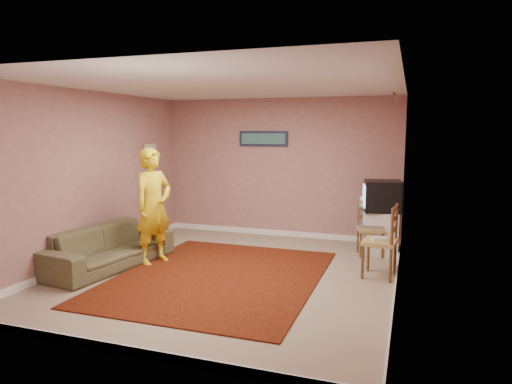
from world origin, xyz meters
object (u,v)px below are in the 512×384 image
(crt_tv, at_px, (382,196))
(person, at_px, (154,206))
(chair_a, at_px, (371,222))
(sofa, at_px, (109,247))
(tv_cabinet, at_px, (381,233))
(chair_b, at_px, (380,233))

(crt_tv, height_order, person, person)
(chair_a, distance_m, sofa, 4.06)
(sofa, bearing_deg, crt_tv, -53.12)
(tv_cabinet, bearing_deg, chair_b, -87.67)
(crt_tv, height_order, sofa, crt_tv)
(crt_tv, xyz_separation_m, chair_b, (0.06, -1.23, -0.34))
(chair_a, xyz_separation_m, sofa, (-3.59, -1.89, -0.24))
(sofa, xyz_separation_m, person, (0.52, 0.41, 0.57))
(chair_b, bearing_deg, person, -77.07)
(crt_tv, distance_m, person, 3.61)
(tv_cabinet, height_order, crt_tv, crt_tv)
(chair_b, relative_size, person, 0.31)
(tv_cabinet, distance_m, sofa, 4.27)
(tv_cabinet, bearing_deg, chair_a, -137.01)
(tv_cabinet, bearing_deg, crt_tv, -170.50)
(chair_b, relative_size, sofa, 0.27)
(chair_a, relative_size, chair_b, 0.88)
(chair_b, bearing_deg, crt_tv, -171.60)
(sofa, bearing_deg, chair_a, -53.93)
(chair_a, bearing_deg, tv_cabinet, 28.77)
(chair_a, distance_m, person, 3.42)
(person, bearing_deg, tv_cabinet, -43.13)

